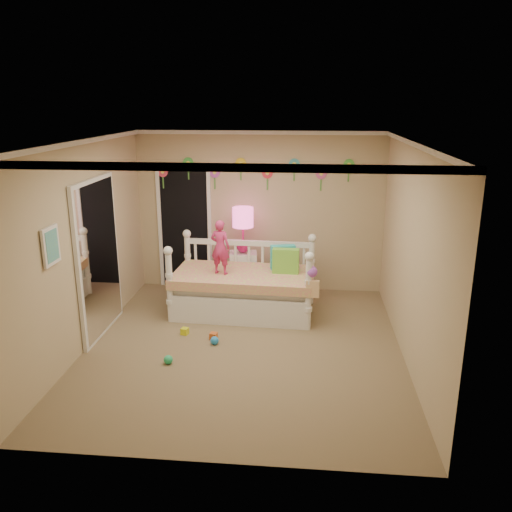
# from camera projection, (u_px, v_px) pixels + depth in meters

# --- Properties ---
(floor) EXTENTS (4.00, 4.50, 0.01)m
(floor) POSITION_uv_depth(u_px,v_px,m) (244.00, 347.00, 6.72)
(floor) COLOR #7F684C
(floor) RESTS_ON ground
(ceiling) EXTENTS (4.00, 4.50, 0.01)m
(ceiling) POSITION_uv_depth(u_px,v_px,m) (242.00, 141.00, 5.98)
(ceiling) COLOR white
(ceiling) RESTS_ON floor
(back_wall) EXTENTS (4.00, 0.01, 2.60)m
(back_wall) POSITION_uv_depth(u_px,v_px,m) (260.00, 212.00, 8.50)
(back_wall) COLOR tan
(back_wall) RESTS_ON floor
(left_wall) EXTENTS (0.01, 4.50, 2.60)m
(left_wall) POSITION_uv_depth(u_px,v_px,m) (85.00, 246.00, 6.53)
(left_wall) COLOR tan
(left_wall) RESTS_ON floor
(right_wall) EXTENTS (0.01, 4.50, 2.60)m
(right_wall) POSITION_uv_depth(u_px,v_px,m) (411.00, 255.00, 6.16)
(right_wall) COLOR tan
(right_wall) RESTS_ON floor
(crown_molding) EXTENTS (4.00, 4.50, 0.06)m
(crown_molding) POSITION_uv_depth(u_px,v_px,m) (242.00, 144.00, 5.99)
(crown_molding) COLOR white
(crown_molding) RESTS_ON ceiling
(daybed) EXTENTS (2.12, 1.21, 1.12)m
(daybed) POSITION_uv_depth(u_px,v_px,m) (244.00, 276.00, 7.69)
(daybed) COLOR white
(daybed) RESTS_ON floor
(pillow_turquoise) EXTENTS (0.38, 0.21, 0.36)m
(pillow_turquoise) POSITION_uv_depth(u_px,v_px,m) (283.00, 257.00, 7.77)
(pillow_turquoise) COLOR #23B0A2
(pillow_turquoise) RESTS_ON daybed
(pillow_lime) EXTENTS (0.39, 0.15, 0.36)m
(pillow_lime) POSITION_uv_depth(u_px,v_px,m) (286.00, 261.00, 7.60)
(pillow_lime) COLOR #70C13A
(pillow_lime) RESTS_ON daybed
(child) EXTENTS (0.33, 0.26, 0.80)m
(child) POSITION_uv_depth(u_px,v_px,m) (220.00, 247.00, 7.50)
(child) COLOR #CF2F6B
(child) RESTS_ON daybed
(nightstand) EXTENTS (0.47, 0.38, 0.72)m
(nightstand) POSITION_uv_depth(u_px,v_px,m) (243.00, 274.00, 8.45)
(nightstand) COLOR white
(nightstand) RESTS_ON floor
(table_lamp) EXTENTS (0.33, 0.33, 0.73)m
(table_lamp) POSITION_uv_depth(u_px,v_px,m) (243.00, 223.00, 8.20)
(table_lamp) COLOR #E81F7A
(table_lamp) RESTS_ON nightstand
(closet_doorway) EXTENTS (0.90, 0.04, 2.07)m
(closet_doorway) POSITION_uv_depth(u_px,v_px,m) (185.00, 227.00, 8.67)
(closet_doorway) COLOR black
(closet_doorway) RESTS_ON back_wall
(flower_decals) EXTENTS (3.40, 0.02, 0.50)m
(flower_decals) POSITION_uv_depth(u_px,v_px,m) (254.00, 173.00, 8.31)
(flower_decals) COLOR #B2668C
(flower_decals) RESTS_ON back_wall
(mirror_closet) EXTENTS (0.07, 1.30, 2.10)m
(mirror_closet) POSITION_uv_depth(u_px,v_px,m) (99.00, 258.00, 6.89)
(mirror_closet) COLOR white
(mirror_closet) RESTS_ON left_wall
(wall_picture) EXTENTS (0.05, 0.34, 0.42)m
(wall_picture) POSITION_uv_depth(u_px,v_px,m) (51.00, 246.00, 5.60)
(wall_picture) COLOR white
(wall_picture) RESTS_ON left_wall
(hanging_bag) EXTENTS (0.20, 0.16, 0.36)m
(hanging_bag) POSITION_uv_depth(u_px,v_px,m) (311.00, 283.00, 7.05)
(hanging_bag) COLOR beige
(hanging_bag) RESTS_ON daybed
(toy_scatter) EXTENTS (1.05, 1.44, 0.11)m
(toy_scatter) POSITION_uv_depth(u_px,v_px,m) (208.00, 338.00, 6.86)
(toy_scatter) COLOR #996666
(toy_scatter) RESTS_ON floor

